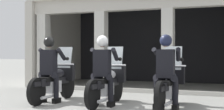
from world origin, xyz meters
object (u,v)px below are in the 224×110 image
Objects in this scene: police_officer_center at (103,64)px; motorcycle_center at (108,83)px; motorcycle_right at (169,85)px; police_officer_left at (49,64)px; motorcycle_left at (56,81)px; police_officer_right at (166,65)px.

motorcycle_center is at bearing 101.75° from police_officer_center.
motorcycle_center and motorcycle_right have the same top height.
police_officer_left is at bearing -159.55° from motorcycle_right.
motorcycle_right is at bearing 14.06° from motorcycle_left.
motorcycle_left is 1.51m from police_officer_center.
motorcycle_center is (1.41, -0.03, 0.00)m from motorcycle_left.
police_officer_left is 0.78× the size of motorcycle_center.
motorcycle_left is 1.00× the size of motorcycle_center.
police_officer_right reaches higher than motorcycle_left.
motorcycle_right is 0.52m from police_officer_right.
police_officer_left and police_officer_right have the same top height.
police_officer_right is at bearing 14.06° from police_officer_left.
police_officer_left is 0.78× the size of motorcycle_right.
police_officer_center is (-0.00, -0.28, 0.44)m from motorcycle_center.
motorcycle_center is at bearing -162.66° from motorcycle_right.
motorcycle_left is 0.52m from police_officer_left.
motorcycle_left is at bearing 179.53° from police_officer_center.
police_officer_right is at bearing -77.03° from motorcycle_right.
motorcycle_center is 1.29× the size of police_officer_right.
motorcycle_left is 1.29× the size of police_officer_right.
motorcycle_center is at bearing 22.85° from police_officer_left.
police_officer_left is 2.82m from police_officer_right.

